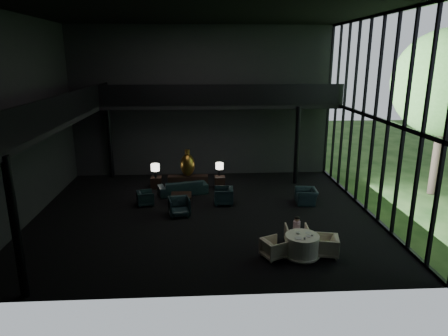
{
  "coord_description": "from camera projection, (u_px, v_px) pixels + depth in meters",
  "views": [
    {
      "loc": [
        -0.07,
        -15.69,
        6.38
      ],
      "look_at": [
        0.86,
        0.5,
        1.86
      ],
      "focal_mm": 32.0,
      "sensor_mm": 36.0,
      "label": 1
    }
  ],
  "objects": [
    {
      "name": "lounge_armchair_east",
      "position": [
        224.0,
        194.0,
        17.8
      ],
      "size": [
        0.88,
        0.93,
        0.93
      ],
      "primitive_type": "imported",
      "rotation": [
        0.0,
        0.0,
        -1.61
      ],
      "color": "black",
      "rests_on": "floor"
    },
    {
      "name": "cereal_bowl",
      "position": [
        298.0,
        233.0,
        13.15
      ],
      "size": [
        0.15,
        0.15,
        0.07
      ],
      "primitive_type": "ellipsoid",
      "color": "white",
      "rests_on": "dining_table"
    },
    {
      "name": "sofa",
      "position": [
        183.0,
        184.0,
        19.13
      ],
      "size": [
        2.7,
        1.41,
        1.01
      ],
      "primitive_type": "imported",
      "rotation": [
        0.0,
        0.0,
        3.4
      ],
      "color": "#1B282C",
      "rests_on": "floor"
    },
    {
      "name": "column_nw",
      "position": [
        110.0,
        141.0,
        21.47
      ],
      "size": [
        0.24,
        0.24,
        4.0
      ],
      "primitive_type": "cylinder",
      "color": "black",
      "rests_on": "floor"
    },
    {
      "name": "child",
      "position": [
        297.0,
        224.0,
        14.03
      ],
      "size": [
        0.25,
        0.25,
        0.55
      ],
      "rotation": [
        0.0,
        0.0,
        3.14
      ],
      "color": "#E89EC7",
      "rests_on": "dining_chair_north"
    },
    {
      "name": "coffee_cup",
      "position": [
        312.0,
        235.0,
        12.99
      ],
      "size": [
        0.11,
        0.11,
        0.06
      ],
      "primitive_type": "cylinder",
      "rotation": [
        0.0,
        0.0,
        -0.34
      ],
      "color": "white",
      "rests_on": "saucer"
    },
    {
      "name": "floor",
      "position": [
        204.0,
        214.0,
        16.8
      ],
      "size": [
        14.0,
        12.0,
        0.02
      ],
      "primitive_type": "cube",
      "color": "black",
      "rests_on": "ground"
    },
    {
      "name": "table_lamp_right",
      "position": [
        219.0,
        166.0,
        20.17
      ],
      "size": [
        0.39,
        0.39,
        0.65
      ],
      "color": "black",
      "rests_on": "side_table_right"
    },
    {
      "name": "dining_table",
      "position": [
        302.0,
        247.0,
        13.16
      ],
      "size": [
        1.26,
        1.26,
        0.75
      ],
      "color": "white",
      "rests_on": "floor"
    },
    {
      "name": "curtain_wall",
      "position": [
        375.0,
        118.0,
        16.11
      ],
      "size": [
        0.2,
        12.0,
        8.0
      ],
      "primitive_type": null,
      "color": "black",
      "rests_on": "ground"
    },
    {
      "name": "dining_chair_west",
      "position": [
        274.0,
        248.0,
        13.06
      ],
      "size": [
        0.84,
        0.86,
        0.68
      ],
      "primitive_type": "imported",
      "rotation": [
        0.0,
        0.0,
        2.0
      ],
      "color": "beige",
      "rests_on": "floor"
    },
    {
      "name": "console",
      "position": [
        188.0,
        182.0,
        20.07
      ],
      "size": [
        2.0,
        0.45,
        0.64
      ],
      "primitive_type": "cube",
      "color": "black",
      "rests_on": "floor"
    },
    {
      "name": "dining_chair_north",
      "position": [
        297.0,
        234.0,
        13.94
      ],
      "size": [
        0.83,
        0.78,
        0.8
      ],
      "primitive_type": "imported",
      "rotation": [
        0.0,
        0.0,
        3.08
      ],
      "color": "beige",
      "rests_on": "floor"
    },
    {
      "name": "lounge_armchair_south",
      "position": [
        179.0,
        205.0,
        16.5
      ],
      "size": [
        1.08,
        1.03,
        0.96
      ],
      "primitive_type": "imported",
      "rotation": [
        0.0,
        0.0,
        0.19
      ],
      "color": "#12252C",
      "rests_on": "floor"
    },
    {
      "name": "plate_a",
      "position": [
        298.0,
        238.0,
        12.82
      ],
      "size": [
        0.25,
        0.25,
        0.01
      ],
      "primitive_type": "cylinder",
      "rotation": [
        0.0,
        0.0,
        0.07
      ],
      "color": "white",
      "rests_on": "dining_table"
    },
    {
      "name": "table_lamp_left",
      "position": [
        155.0,
        168.0,
        19.74
      ],
      "size": [
        0.42,
        0.42,
        0.71
      ],
      "color": "black",
      "rests_on": "side_table_left"
    },
    {
      "name": "railing_back",
      "position": [
        223.0,
        95.0,
        19.47
      ],
      "size": [
        12.0,
        0.06,
        1.0
      ],
      "primitive_type": "cube",
      "color": "black",
      "rests_on": "mezzanine_back"
    },
    {
      "name": "ceiling",
      "position": [
        201.0,
        11.0,
        14.66
      ],
      "size": [
        14.0,
        12.0,
        0.02
      ],
      "primitive_type": "cube",
      "color": "black",
      "rests_on": "ground"
    },
    {
      "name": "cream_pot",
      "position": [
        305.0,
        238.0,
        12.74
      ],
      "size": [
        0.07,
        0.07,
        0.08
      ],
      "primitive_type": "cylinder",
      "rotation": [
        0.0,
        0.0,
        0.15
      ],
      "color": "#99999E",
      "rests_on": "dining_table"
    },
    {
      "name": "dining_chair_east",
      "position": [
        326.0,
        245.0,
        13.2
      ],
      "size": [
        0.82,
        0.86,
        0.75
      ],
      "primitive_type": "imported",
      "rotation": [
        0.0,
        0.0,
        -1.8
      ],
      "color": "beige",
      "rests_on": "floor"
    },
    {
      "name": "bronze_urn",
      "position": [
        188.0,
        165.0,
        19.83
      ],
      "size": [
        0.72,
        0.72,
        1.35
      ],
      "color": "#AC8B2D",
      "rests_on": "console"
    },
    {
      "name": "wall_back",
      "position": [
        202.0,
        103.0,
        21.5
      ],
      "size": [
        14.0,
        0.04,
        8.0
      ],
      "primitive_type": "cube",
      "color": "black",
      "rests_on": "ground"
    },
    {
      "name": "plate_b",
      "position": [
        309.0,
        233.0,
        13.2
      ],
      "size": [
        0.21,
        0.21,
        0.01
      ],
      "primitive_type": "cylinder",
      "rotation": [
        0.0,
        0.0,
        -0.01
      ],
      "color": "white",
      "rests_on": "dining_table"
    },
    {
      "name": "column_sw",
      "position": [
        16.0,
        229.0,
        10.51
      ],
      "size": [
        0.24,
        0.24,
        4.0
      ],
      "primitive_type": "cylinder",
      "color": "black",
      "rests_on": "floor"
    },
    {
      "name": "window_armchair",
      "position": [
        306.0,
        194.0,
        17.91
      ],
      "size": [
        0.7,
        1.02,
        0.85
      ],
      "primitive_type": "imported",
      "rotation": [
        0.0,
        0.0,
        -1.64
      ],
      "color": "#1E3F4A",
      "rests_on": "floor"
    },
    {
      "name": "wall_left",
      "position": [
        21.0,
        121.0,
        15.34
      ],
      "size": [
        0.04,
        12.0,
        8.0
      ],
      "primitive_type": "cube",
      "color": "black",
      "rests_on": "ground"
    },
    {
      "name": "tree_near",
      "position": [
        447.0,
        83.0,
        17.93
      ],
      "size": [
        4.8,
        4.8,
        7.65
      ],
      "color": "#382D23",
      "rests_on": "garden_ground"
    },
    {
      "name": "column_ne",
      "position": [
        297.0,
        146.0,
        20.38
      ],
      "size": [
        0.24,
        0.24,
        4.0
      ],
      "primitive_type": "cylinder",
      "color": "black",
      "rests_on": "floor"
    },
    {
      "name": "wall_front",
      "position": [
        204.0,
        156.0,
        9.96
      ],
      "size": [
        14.0,
        0.04,
        8.0
      ],
      "primitive_type": "cube",
      "color": "black",
      "rests_on": "ground"
    },
    {
      "name": "saucer",
      "position": [
        308.0,
        236.0,
        12.96
      ],
      "size": [
        0.17,
        0.17,
        0.01
      ],
      "primitive_type": "cylinder",
      "rotation": [
        0.0,
        0.0,
        -0.03
      ],
      "color": "white",
      "rests_on": "dining_table"
    },
    {
      "name": "mezzanine_back",
      "position": [
        222.0,
        105.0,
        20.59
      ],
      "size": [
        12.0,
        2.0,
        0.25
      ],
      "primitive_type": "cube",
      "color": "black",
      "rests_on": "wall_back"
    },
    {
      "name": "side_table_left",
      "position": [
        156.0,
        182.0,
        20.07
      ],
      "size": [
        0.52,
        0.52,
        0.57
      ],
      "primitive_type": "cube",
      "color": "black",
      "rests_on": "floor"
    },
    {
      "name": "side_table_right",
      "position": [
        220.0,
        182.0,
        20.16
      ],
      "size": [
        0.52,
        0.52,
        0.57
      ],
      "primitive_type": "cube",
      "color": "black",
      "rests_on": "floor"
    },
    {
      "name": "coffee_table",
      "position": [
        181.0,
        199.0,
        18.01
      ],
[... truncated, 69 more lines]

